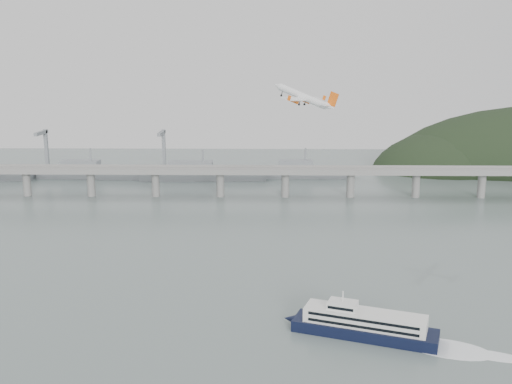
{
  "coord_description": "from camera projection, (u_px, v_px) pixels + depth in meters",
  "views": [
    {
      "loc": [
        5.29,
        -249.74,
        104.07
      ],
      "look_at": [
        0.0,
        55.0,
        36.0
      ],
      "focal_mm": 42.0,
      "sensor_mm": 36.0,
      "label": 1
    }
  ],
  "objects": [
    {
      "name": "airliner",
      "position": [
        304.0,
        97.0,
        313.55
      ],
      "size": [
        34.36,
        33.13,
        15.1
      ],
      "rotation": [
        0.05,
        -0.31,
        2.53
      ],
      "color": "white",
      "rests_on": "ground"
    },
    {
      "name": "ferry",
      "position": [
        365.0,
        324.0,
        228.88
      ],
      "size": [
        87.28,
        38.46,
        17.08
      ],
      "rotation": [
        0.0,
        0.0,
        -0.34
      ],
      "color": "black",
      "rests_on": "ground"
    },
    {
      "name": "ground",
      "position": [
        254.0,
        298.0,
        266.47
      ],
      "size": [
        900.0,
        900.0,
        0.0
      ],
      "primitive_type": "plane",
      "color": "slate",
      "rests_on": "ground"
    },
    {
      "name": "distant_fleet",
      "position": [
        84.0,
        172.0,
        526.41
      ],
      "size": [
        453.0,
        60.9,
        40.0
      ],
      "color": "slate",
      "rests_on": "ground"
    },
    {
      "name": "bridge",
      "position": [
        258.0,
        174.0,
        457.8
      ],
      "size": [
        800.0,
        22.0,
        23.9
      ],
      "color": "gray",
      "rests_on": "ground"
    }
  ]
}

